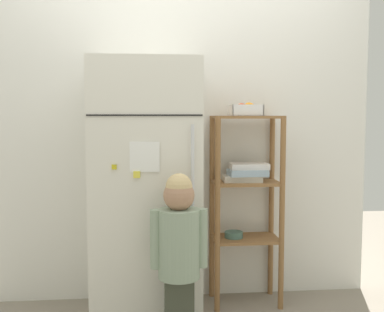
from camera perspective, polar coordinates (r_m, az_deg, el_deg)
The scene contains 5 objects.
kitchen_wall_back at distance 3.19m, azimuth -1.15°, elevation 1.12°, with size 2.62×0.03×2.10m, color silver.
refrigerator at distance 2.89m, azimuth -5.72°, elevation -4.27°, with size 0.65×0.61×1.60m.
child_standing at distance 2.52m, azimuth -1.61°, elevation -10.72°, with size 0.31×0.23×0.96m.
pantry_shelf_unit at distance 3.10m, azimuth 6.64°, elevation -4.28°, with size 0.46×0.29×1.27m.
fruit_bin at distance 3.05m, azimuth 6.64°, elevation 5.66°, with size 0.20×0.18×0.09m.
Camera 1 is at (-0.24, -2.83, 1.26)m, focal length 43.12 mm.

